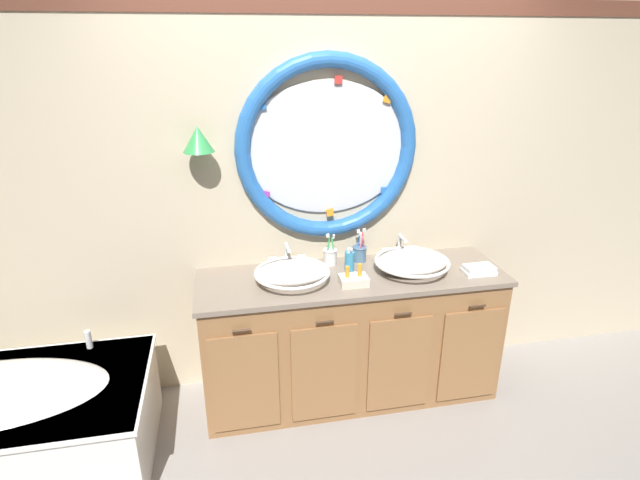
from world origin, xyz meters
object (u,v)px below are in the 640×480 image
Objects in this scene: sink_basin_right at (412,262)px; toiletry_basket at (354,280)px; sink_basin_left at (292,273)px; soap_dispenser at (350,260)px; folded_hand_towel at (479,270)px; toothbrush_holder_left at (330,256)px; toothbrush_holder_right at (360,253)px.

toiletry_basket is (-0.39, -0.10, -0.04)m from sink_basin_right.
soap_dispenser is (0.36, 0.09, 0.00)m from sink_basin_left.
folded_hand_towel is (0.39, -0.10, -0.04)m from sink_basin_right.
soap_dispenser is at bearing 82.47° from toiletry_basket.
sink_basin_right is 0.40m from toiletry_basket.
toothbrush_holder_left reaches higher than sink_basin_right.
toothbrush_holder_right reaches higher than soap_dispenser.
sink_basin_right is at bearing -14.41° from soap_dispenser.
toothbrush_holder_right is 1.44× the size of soap_dispenser.
sink_basin_left is 2.90× the size of soap_dispenser.
toothbrush_holder_left is (0.27, 0.21, -0.01)m from sink_basin_left.
toothbrush_holder_left is at bearing 37.86° from sink_basin_left.
soap_dispenser is at bearing 165.37° from folded_hand_towel.
sink_basin_right is 2.99× the size of soap_dispenser.
soap_dispenser is (-0.36, 0.09, 0.00)m from sink_basin_right.
toothbrush_holder_left is 1.35× the size of soap_dispenser.
toothbrush_holder_left is 0.94× the size of toothbrush_holder_right.
folded_hand_towel is at bearing -0.43° from toiletry_basket.
sink_basin_left is 0.34m from toothbrush_holder_left.
sink_basin_right is 0.34m from toothbrush_holder_right.
toothbrush_holder_right is at bearing 25.23° from sink_basin_left.
toothbrush_holder_left reaches higher than sink_basin_left.
toothbrush_holder_left is 1.26× the size of toiletry_basket.
toothbrush_holder_right is at bearing 2.53° from toothbrush_holder_left.
toothbrush_holder_right is at bearing 68.74° from toiletry_basket.
sink_basin_left is 2.72× the size of toiletry_basket.
sink_basin_right is at bearing 165.18° from folded_hand_towel.
toothbrush_holder_left is 0.31m from toiletry_basket.
soap_dispenser is (0.10, -0.12, 0.01)m from toothbrush_holder_left.
toiletry_basket is at bearing -97.53° from soap_dispenser.
sink_basin_left is 0.35m from toiletry_basket.
folded_hand_towel is at bearing -26.14° from toothbrush_holder_right.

